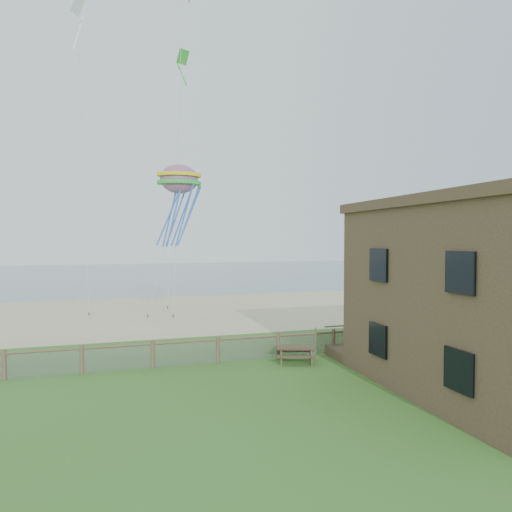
% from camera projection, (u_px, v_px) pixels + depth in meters
% --- Properties ---
extents(ground, '(160.00, 160.00, 0.00)m').
position_uv_depth(ground, '(255.00, 408.00, 15.71)').
color(ground, '#3C6322').
rests_on(ground, ground).
extents(sand_beach, '(72.00, 20.00, 0.02)m').
position_uv_depth(sand_beach, '(176.00, 312.00, 36.75)').
color(sand_beach, tan).
rests_on(sand_beach, ground).
extents(ocean, '(160.00, 68.00, 0.02)m').
position_uv_depth(ocean, '(145.00, 273.00, 78.82)').
color(ocean, slate).
rests_on(ocean, ground).
extents(chainlink_fence, '(36.20, 0.20, 1.25)m').
position_uv_depth(chainlink_fence, '(218.00, 351.00, 21.43)').
color(chainlink_fence, '#4E3D2C').
rests_on(chainlink_fence, ground).
extents(motel_deck, '(15.00, 2.00, 0.50)m').
position_uv_depth(motel_deck, '(461.00, 344.00, 24.26)').
color(motel_deck, brown).
rests_on(motel_deck, ground).
extents(picnic_table, '(2.15, 1.88, 0.76)m').
position_uv_depth(picnic_table, '(296.00, 354.00, 21.51)').
color(picnic_table, brown).
rests_on(picnic_table, ground).
extents(octopus_kite, '(3.41, 2.71, 6.27)m').
position_uv_depth(octopus_kite, '(179.00, 202.00, 31.46)').
color(octopus_kite, '#FF4D28').
extents(kite_white, '(2.35, 2.02, 3.23)m').
position_uv_depth(kite_white, '(78.00, 20.00, 30.37)').
color(kite_white, white).
extents(kite_green, '(1.73, 1.95, 2.44)m').
position_uv_depth(kite_green, '(183.00, 66.00, 34.03)').
color(kite_green, green).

